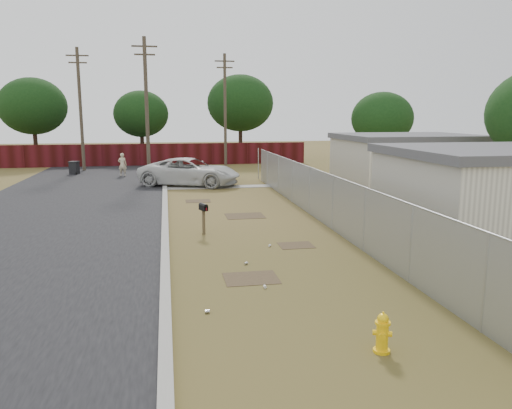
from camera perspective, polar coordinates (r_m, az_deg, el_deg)
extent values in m
plane|color=brown|center=(17.99, -0.73, -3.26)|extent=(120.00, 120.00, 0.00)
cube|color=black|center=(26.01, -20.32, 0.35)|extent=(9.00, 60.00, 0.02)
cube|color=#A5A199|center=(25.59, -10.37, 0.79)|extent=(0.25, 60.00, 0.12)
cube|color=#A5A199|center=(29.19, -4.47, 2.00)|extent=(6.20, 1.00, 0.03)
cylinder|color=#919599|center=(10.68, 24.71, -8.20)|extent=(0.06, 0.06, 2.00)
cylinder|color=#919599|center=(13.14, 17.26, -4.35)|extent=(0.06, 0.06, 2.00)
cylinder|color=#919599|center=(15.78, 12.28, -1.70)|extent=(0.06, 0.06, 2.00)
cylinder|color=#919599|center=(18.54, 8.75, 0.19)|extent=(0.06, 0.06, 2.00)
cylinder|color=#919599|center=(21.35, 6.15, 1.58)|extent=(0.06, 0.06, 2.00)
cylinder|color=#919599|center=(24.22, 4.16, 2.65)|extent=(0.06, 0.06, 2.00)
cylinder|color=#919599|center=(27.11, 2.59, 3.48)|extent=(0.06, 0.06, 2.00)
cylinder|color=#919599|center=(30.02, 1.32, 4.15)|extent=(0.06, 0.06, 2.00)
cylinder|color=#919599|center=(32.95, 0.27, 4.70)|extent=(0.06, 0.06, 2.00)
cylinder|color=#919599|center=(19.33, 7.88, 3.62)|extent=(0.04, 26.00, 0.04)
cube|color=gray|center=(19.47, 7.80, 0.70)|extent=(0.01, 26.00, 2.00)
cube|color=black|center=(19.62, 7.92, -1.31)|extent=(0.03, 26.00, 0.60)
cube|color=#4A0F15|center=(42.49, -14.48, 5.50)|extent=(30.00, 0.12, 1.80)
cylinder|color=#4F4335|center=(33.27, -12.38, 10.56)|extent=(0.24, 0.24, 9.00)
cube|color=#4F4335|center=(33.53, -12.64, 17.23)|extent=(1.60, 0.10, 0.10)
cube|color=#4F4335|center=(33.47, -12.61, 16.39)|extent=(1.30, 0.10, 0.10)
cylinder|color=#4F4335|center=(39.72, -19.41, 10.14)|extent=(0.24, 0.24, 9.00)
cube|color=#4F4335|center=(39.94, -19.76, 15.73)|extent=(1.60, 0.10, 0.10)
cube|color=#4F4335|center=(39.89, -19.71, 15.02)|extent=(1.30, 0.10, 0.10)
cylinder|color=#4F4335|center=(41.53, -3.55, 10.68)|extent=(0.24, 0.24, 9.00)
cube|color=#4F4335|center=(41.74, -3.61, 16.04)|extent=(1.60, 0.10, 0.10)
cube|color=#4F4335|center=(41.70, -3.60, 15.35)|extent=(1.30, 0.10, 0.10)
cube|color=silver|center=(29.59, 16.75, 4.41)|extent=(7.00, 6.00, 2.80)
cube|color=#4F4E54|center=(29.49, 16.91, 7.40)|extent=(7.28, 6.24, 0.30)
cylinder|color=#342117|center=(47.63, -23.87, 6.34)|extent=(0.36, 0.36, 3.30)
ellipsoid|color=black|center=(47.57, -24.16, 10.22)|extent=(5.70, 5.70, 4.84)
cylinder|color=#342117|center=(47.38, -12.87, 6.68)|extent=(0.36, 0.36, 2.86)
ellipsoid|color=black|center=(47.29, -13.01, 10.06)|extent=(4.94, 4.94, 4.20)
cylinder|color=#342117|center=(46.82, -1.78, 7.29)|extent=(0.36, 0.36, 3.52)
ellipsoid|color=black|center=(46.77, -1.81, 11.51)|extent=(6.08, 6.08, 5.17)
cylinder|color=#342117|center=(38.77, 14.05, 5.72)|extent=(0.36, 0.36, 2.64)
ellipsoid|color=black|center=(38.66, 14.22, 9.53)|extent=(4.56, 4.56, 3.88)
cylinder|color=yellow|center=(9.61, 14.15, -15.88)|extent=(0.40, 0.40, 0.05)
cylinder|color=yellow|center=(9.50, 14.22, -14.42)|extent=(0.28, 0.28, 0.52)
cylinder|color=yellow|center=(9.39, 14.29, -12.97)|extent=(0.37, 0.37, 0.04)
sphere|color=yellow|center=(9.36, 14.31, -12.57)|extent=(0.27, 0.27, 0.21)
cylinder|color=yellow|center=(9.32, 14.34, -11.96)|extent=(0.05, 0.05, 0.05)
cylinder|color=yellow|center=(9.47, 13.45, -14.04)|extent=(0.12, 0.13, 0.10)
cylinder|color=yellow|center=(9.47, 15.02, -14.10)|extent=(0.12, 0.13, 0.10)
cylinder|color=yellow|center=(9.36, 14.24, -14.38)|extent=(0.16, 0.15, 0.13)
cube|color=brown|center=(17.75, -6.00, -1.96)|extent=(0.11, 0.11, 0.93)
cube|color=black|center=(17.66, -6.03, -0.40)|extent=(0.32, 0.48, 0.17)
cylinder|color=black|center=(17.64, -6.04, -0.14)|extent=(0.32, 0.48, 0.17)
cube|color=#A20B1C|center=(17.44, -5.69, -0.53)|extent=(0.03, 0.04, 0.09)
imported|color=silver|center=(30.03, -7.56, 3.73)|extent=(6.52, 4.72, 1.65)
imported|color=beige|center=(35.54, -15.02, 4.43)|extent=(0.62, 0.45, 1.59)
cube|color=black|center=(37.67, -20.05, 3.92)|extent=(0.69, 0.69, 0.87)
cube|color=black|center=(37.63, -20.09, 4.61)|extent=(0.76, 0.76, 0.07)
cylinder|color=black|center=(37.34, -19.85, 3.35)|extent=(0.10, 0.19, 0.18)
cylinder|color=silver|center=(12.42, 1.03, -9.36)|extent=(0.07, 0.10, 0.07)
cylinder|color=#AFAFB4|center=(14.26, -1.15, -6.73)|extent=(0.12, 0.11, 0.07)
cylinder|color=silver|center=(16.13, 1.57, -4.71)|extent=(0.11, 0.12, 0.07)
cylinder|color=#AFAFB4|center=(11.00, -5.58, -12.07)|extent=(0.11, 0.08, 0.07)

